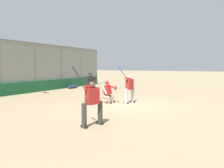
% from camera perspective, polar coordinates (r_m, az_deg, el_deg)
% --- Properties ---
extents(ground_plane, '(160.00, 160.00, 0.00)m').
position_cam_1_polar(ground_plane, '(11.78, 3.93, -5.34)').
color(ground_plane, tan).
extents(home_plate_marker, '(0.43, 0.43, 0.01)m').
position_cam_1_polar(home_plate_marker, '(11.78, 3.93, -5.32)').
color(home_plate_marker, white).
rests_on(home_plate_marker, ground_plane).
extents(backstop_fence, '(21.06, 0.08, 3.89)m').
position_cam_1_polar(backstop_fence, '(17.29, -23.46, 4.26)').
color(backstop_fence, '#515651').
rests_on(backstop_fence, ground_plane).
extents(padding_wall, '(20.56, 0.18, 0.87)m').
position_cam_1_polar(padding_wall, '(17.28, -23.09, -1.03)').
color(padding_wall, '#19512D').
rests_on(padding_wall, ground_plane).
extents(bleachers_beyond, '(14.69, 3.05, 1.80)m').
position_cam_1_polar(bleachers_beyond, '(20.15, -26.37, 0.05)').
color(bleachers_beyond, slate).
rests_on(bleachers_beyond, ground_plane).
extents(batter_at_plate, '(0.94, 0.71, 2.10)m').
position_cam_1_polar(batter_at_plate, '(12.11, 4.57, -1.06)').
color(batter_at_plate, '#B7B7BC').
rests_on(batter_at_plate, ground_plane).
extents(catcher_behind_plate, '(0.65, 0.75, 1.22)m').
position_cam_1_polar(catcher_behind_plate, '(12.18, -1.00, -1.98)').
color(catcher_behind_plate, gray).
rests_on(catcher_behind_plate, ground_plane).
extents(umpire_home, '(0.68, 0.41, 1.66)m').
position_cam_1_polar(umpire_home, '(12.62, -5.76, -0.59)').
color(umpire_home, '#4C4C51').
rests_on(umpire_home, ground_plane).
extents(batter_on_deck, '(0.84, 0.84, 2.07)m').
position_cam_1_polar(batter_on_deck, '(7.49, -5.26, -4.71)').
color(batter_on_deck, '#333333').
rests_on(batter_on_deck, ground_plane).
extents(spare_bat_near_backstop, '(0.29, 0.79, 0.07)m').
position_cam_1_polar(spare_bat_near_backstop, '(17.43, -17.00, -2.15)').
color(spare_bat_near_backstop, black).
rests_on(spare_bat_near_backstop, ground_plane).
extents(equipment_bag_dugout_side, '(1.23, 0.29, 0.29)m').
position_cam_1_polar(equipment_bag_dugout_side, '(20.33, -10.21, -0.75)').
color(equipment_bag_dugout_side, navy).
rests_on(equipment_bag_dugout_side, ground_plane).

